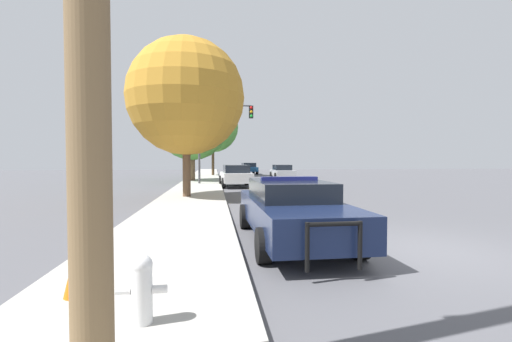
{
  "coord_description": "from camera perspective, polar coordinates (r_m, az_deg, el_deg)",
  "views": [
    {
      "loc": [
        -4.11,
        -6.46,
        1.84
      ],
      "look_at": [
        -0.9,
        19.37,
        0.96
      ],
      "focal_mm": 24.0,
      "sensor_mm": 36.0,
      "label": 1
    }
  ],
  "objects": [
    {
      "name": "traffic_light",
      "position": [
        24.85,
        -6.03,
        7.3
      ],
      "size": [
        3.96,
        0.35,
        5.75
      ],
      "color": "#424247",
      "rests_on": "sidewalk_left"
    },
    {
      "name": "sidewalk_left",
      "position": [
        6.78,
        -15.65,
        -13.36
      ],
      "size": [
        3.0,
        110.0,
        0.13
      ],
      "color": "#A3A099",
      "rests_on": "ground_plane"
    },
    {
      "name": "fire_hydrant",
      "position": [
        3.95,
        -18.5,
        -17.8
      ],
      "size": [
        0.52,
        0.23,
        0.73
      ],
      "color": "white",
      "rests_on": "sidewalk_left"
    },
    {
      "name": "tree_sidewalk_far",
      "position": [
        37.94,
        -7.21,
        7.31
      ],
      "size": [
        5.56,
        5.56,
        8.07
      ],
      "color": "#4C3823",
      "rests_on": "sidewalk_left"
    },
    {
      "name": "tree_sidewalk_mid",
      "position": [
        28.57,
        -10.58,
        7.7
      ],
      "size": [
        5.91,
        5.91,
        7.56
      ],
      "color": "brown",
      "rests_on": "sidewalk_left"
    },
    {
      "name": "car_background_oncoming",
      "position": [
        31.79,
        4.42,
        -0.1
      ],
      "size": [
        1.95,
        4.19,
        1.35
      ],
      "rotation": [
        0.0,
        0.0,
        3.13
      ],
      "color": "#B7B7BC",
      "rests_on": "ground_plane"
    },
    {
      "name": "car_background_midblock",
      "position": [
        23.01,
        -3.39,
        -0.72
      ],
      "size": [
        2.19,
        4.32,
        1.47
      ],
      "rotation": [
        0.0,
        0.0,
        0.04
      ],
      "color": "silver",
      "rests_on": "ground_plane"
    },
    {
      "name": "car_background_distant",
      "position": [
        43.23,
        -1.26,
        0.5
      ],
      "size": [
        2.17,
        4.51,
        1.42
      ],
      "rotation": [
        0.0,
        0.0,
        0.05
      ],
      "color": "navy",
      "rests_on": "ground_plane"
    },
    {
      "name": "police_car",
      "position": [
        7.84,
        5.88,
        -6.23
      ],
      "size": [
        2.08,
        5.2,
        1.45
      ],
      "rotation": [
        0.0,
        0.0,
        3.15
      ],
      "color": "#141E3D",
      "rests_on": "ground_plane"
    },
    {
      "name": "tree_sidewalk_near",
      "position": [
        16.42,
        -11.57,
        12.0
      ],
      "size": [
        5.38,
        5.38,
        7.29
      ],
      "color": "brown",
      "rests_on": "sidewalk_left"
    },
    {
      "name": "traffic_cone",
      "position": [
        4.99,
        -27.88,
        -14.79
      ],
      "size": [
        0.28,
        0.28,
        0.59
      ],
      "color": "orange",
      "rests_on": "sidewalk_left"
    },
    {
      "name": "ground_plane",
      "position": [
        7.88,
        25.19,
        -11.79
      ],
      "size": [
        110.0,
        110.0,
        0.0
      ],
      "primitive_type": "plane",
      "color": "#4F4F54"
    }
  ]
}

